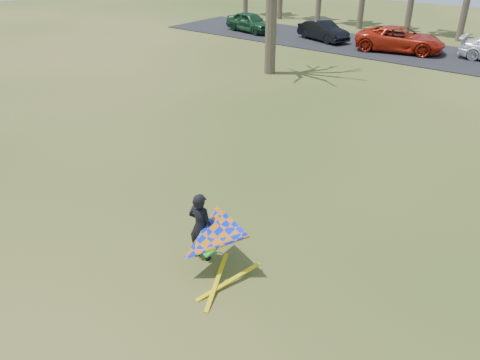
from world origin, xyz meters
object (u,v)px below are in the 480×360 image
Objects in this scene: car_2 at (400,39)px; kite_flyer at (207,239)px; car_1 at (323,31)px; car_0 at (250,22)px.

kite_flyer is at bearing 178.88° from car_2.
car_2 is at bearing -71.41° from car_1.
car_1 is 27.29m from kite_flyer.
car_1 is 5.79m from car_2.
car_0 is at bearing 80.45° from car_2.
kite_flyer reaches higher than car_0.
car_2 is 25.57m from kite_flyer.
car_0 is at bearing 124.95° from kite_flyer.
car_1 is (6.26, 0.60, -0.05)m from car_0.
car_2 is 2.39× the size of kite_flyer.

